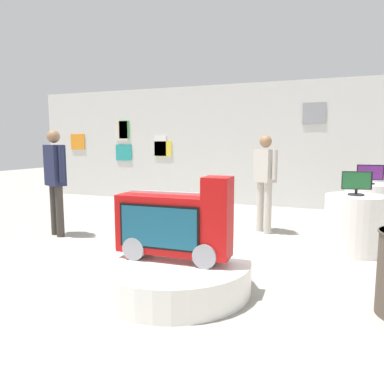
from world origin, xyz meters
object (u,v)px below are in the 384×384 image
display_pedestal_left_rear (368,207)px  tv_on_center_rear (357,183)px  main_display_pedestal (174,274)px  shopper_browsing_rear (55,175)px  novelty_firetruck_tv (175,226)px  tv_on_left_rear (370,174)px  shopper_browsing_near_truck (265,176)px  display_pedestal_center_rear (354,224)px

display_pedestal_left_rear → tv_on_center_rear: tv_on_center_rear is taller
main_display_pedestal → shopper_browsing_rear: shopper_browsing_rear is taller
tv_on_center_rear → main_display_pedestal: bearing=-130.8°
novelty_firetruck_tv → tv_on_center_rear: size_ratio=3.08×
display_pedestal_left_rear → main_display_pedestal: bearing=-119.6°
main_display_pedestal → shopper_browsing_rear: size_ratio=0.93×
display_pedestal_left_rear → tv_on_center_rear: (-0.29, -1.59, 0.57)m
tv_on_left_rear → display_pedestal_left_rear: bearing=85.8°
shopper_browsing_near_truck → shopper_browsing_rear: 3.40m
shopper_browsing_rear → display_pedestal_center_rear: bearing=9.0°
display_pedestal_center_rear → shopper_browsing_rear: shopper_browsing_rear is taller
shopper_browsing_near_truck → tv_on_center_rear: bearing=-28.2°
tv_on_center_rear → shopper_browsing_rear: size_ratio=0.23×
shopper_browsing_near_truck → shopper_browsing_rear: size_ratio=0.96×
tv_on_center_rear → novelty_firetruck_tv: bearing=-130.4°
novelty_firetruck_tv → tv_on_left_rear: (2.04, 3.64, 0.31)m
display_pedestal_center_rear → shopper_browsing_near_truck: 1.63m
shopper_browsing_rear → tv_on_left_rear: bearing=25.8°
display_pedestal_center_rear → display_pedestal_left_rear: bearing=79.7°
display_pedestal_center_rear → shopper_browsing_near_truck: size_ratio=0.49×
tv_on_left_rear → tv_on_center_rear: size_ratio=1.11×
main_display_pedestal → display_pedestal_left_rear: bearing=60.4°
novelty_firetruck_tv → tv_on_center_rear: 2.72m
display_pedestal_left_rear → shopper_browsing_near_truck: shopper_browsing_near_truck is taller
display_pedestal_center_rear → shopper_browsing_near_truck: (-1.36, 0.72, 0.55)m
main_display_pedestal → shopper_browsing_rear: (-2.66, 1.36, 0.83)m
main_display_pedestal → display_pedestal_left_rear: display_pedestal_left_rear is taller
tv_on_left_rear → shopper_browsing_near_truck: 1.85m
tv_on_left_rear → tv_on_center_rear: tv_on_left_rear is taller
display_pedestal_left_rear → display_pedestal_center_rear: same height
shopper_browsing_near_truck → tv_on_left_rear: bearing=27.5°
novelty_firetruck_tv → shopper_browsing_near_truck: (0.40, 2.79, 0.28)m
tv_on_center_rear → shopper_browsing_rear: shopper_browsing_rear is taller
display_pedestal_left_rear → shopper_browsing_rear: 5.29m
main_display_pedestal → shopper_browsing_near_truck: shopper_browsing_near_truck is taller
tv_on_left_rear → shopper_browsing_near_truck: size_ratio=0.26×
novelty_firetruck_tv → display_pedestal_center_rear: novelty_firetruck_tv is taller
display_pedestal_left_rear → shopper_browsing_rear: shopper_browsing_rear is taller
display_pedestal_left_rear → display_pedestal_center_rear: 1.61m
shopper_browsing_near_truck → shopper_browsing_rear: (-3.08, -1.43, 0.04)m
novelty_firetruck_tv → shopper_browsing_rear: shopper_browsing_rear is taller
display_pedestal_left_rear → display_pedestal_center_rear: size_ratio=1.00×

